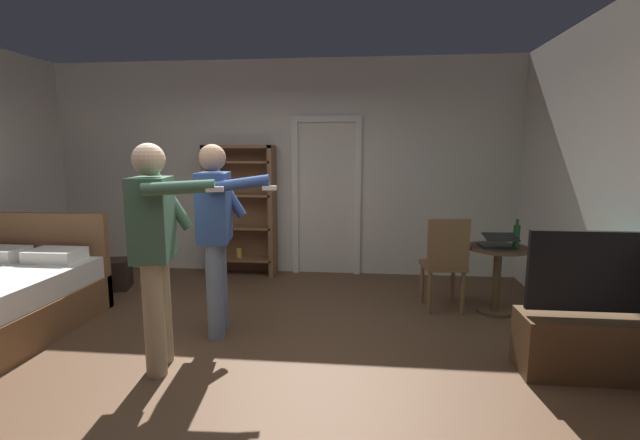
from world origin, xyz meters
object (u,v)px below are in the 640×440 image
bookshelf (241,206)px  suitcase_dark (108,275)px  wooden_chair (445,260)px  tv_flatscreen (593,335)px  person_blue_shirt (155,242)px  laptop (497,242)px  person_striped_shirt (216,226)px  side_table (497,268)px  bottle_on_table (516,236)px

bookshelf → suitcase_dark: 1.84m
bookshelf → wooden_chair: bookshelf is taller
tv_flatscreen → wooden_chair: tv_flatscreen is taller
suitcase_dark → person_blue_shirt: bearing=-64.4°
bookshelf → person_blue_shirt: size_ratio=1.02×
bookshelf → tv_flatscreen: 4.21m
laptop → person_striped_shirt: 2.78m
tv_flatscreen → person_striped_shirt: bearing=171.1°
side_table → laptop: bearing=-122.8°
tv_flatscreen → person_blue_shirt: person_blue_shirt is taller
laptop → bottle_on_table: (0.17, -0.04, 0.07)m
side_table → laptop: size_ratio=2.03×
bookshelf → person_striped_shirt: bookshelf is taller
bookshelf → wooden_chair: (2.50, -1.19, -0.40)m
wooden_chair → suitcase_dark: size_ratio=2.01×
tv_flatscreen → person_striped_shirt: (-3.02, 0.47, 0.69)m
person_striped_shirt → suitcase_dark: person_striped_shirt is taller
side_table → wooden_chair: (-0.53, -0.01, 0.07)m
side_table → tv_flatscreen: bearing=-75.3°
tv_flatscreen → laptop: 1.35m
person_striped_shirt → tv_flatscreen: bearing=-8.9°
bottle_on_table → tv_flatscreen: bearing=-80.8°
bottle_on_table → person_blue_shirt: 3.37m
wooden_chair → person_blue_shirt: bearing=-148.2°
tv_flatscreen → laptop: tv_flatscreen is taller
laptop → person_blue_shirt: (-2.89, -1.45, 0.24)m
side_table → wooden_chair: 0.54m
wooden_chair → suitcase_dark: (-3.94, 0.35, -0.36)m
person_blue_shirt → person_striped_shirt: bearing=72.0°
side_table → laptop: (-0.03, -0.04, 0.28)m
laptop → bottle_on_table: bearing=-12.4°
laptop → person_blue_shirt: bearing=-153.4°
bookshelf → suitcase_dark: bearing=-149.6°
tv_flatscreen → side_table: size_ratio=1.57×
bottle_on_table → wooden_chair: 0.73m
bookshelf → person_blue_shirt: (0.11, -2.67, 0.05)m
bottle_on_table → person_striped_shirt: 2.93m
wooden_chair → person_striped_shirt: size_ratio=0.57×
bottle_on_table → wooden_chair: (-0.67, 0.07, -0.28)m
person_striped_shirt → laptop: bearing=15.7°
side_table → laptop: laptop is taller
bookshelf → laptop: (3.00, -1.23, -0.19)m
tv_flatscreen → person_blue_shirt: size_ratio=0.64×
bookshelf → person_striped_shirt: size_ratio=1.01×
tv_flatscreen → laptop: bearing=106.4°
person_blue_shirt → person_striped_shirt: size_ratio=1.00×
laptop → bottle_on_table: bottle_on_table is taller
wooden_chair → suitcase_dark: 3.97m
bottle_on_table → person_striped_shirt: (-2.83, -0.71, 0.18)m
laptop → tv_flatscreen: bearing=-73.6°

